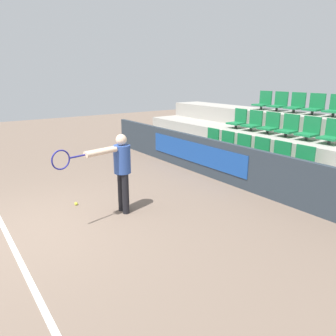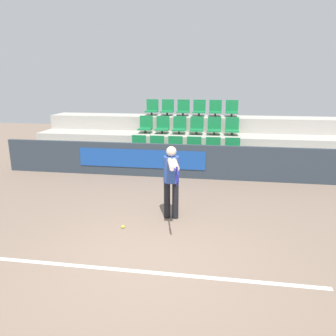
% 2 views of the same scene
% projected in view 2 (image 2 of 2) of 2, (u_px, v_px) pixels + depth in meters
% --- Properties ---
extents(ground_plane, '(30.00, 30.00, 0.00)m').
position_uv_depth(ground_plane, '(148.00, 257.00, 5.29)').
color(ground_plane, '#7A6656').
extents(court_baseline, '(5.35, 0.08, 0.01)m').
position_uv_depth(court_baseline, '(142.00, 272.00, 4.88)').
color(court_baseline, white).
rests_on(court_baseline, ground).
extents(barrier_wall, '(10.76, 0.14, 0.98)m').
position_uv_depth(barrier_wall, '(180.00, 161.00, 9.44)').
color(barrier_wall, '#2D3842').
rests_on(barrier_wall, ground).
extents(bleacher_tier_front, '(10.36, 1.10, 0.50)m').
position_uv_depth(bleacher_tier_front, '(184.00, 164.00, 10.10)').
color(bleacher_tier_front, '#ADA89E').
rests_on(bleacher_tier_front, ground).
extents(bleacher_tier_middle, '(10.36, 1.10, 0.99)m').
position_uv_depth(bleacher_tier_middle, '(187.00, 149.00, 11.09)').
color(bleacher_tier_middle, '#ADA89E').
rests_on(bleacher_tier_middle, ground).
extents(bleacher_tier_back, '(10.36, 1.10, 1.49)m').
position_uv_depth(bleacher_tier_back, '(190.00, 136.00, 12.07)').
color(bleacher_tier_back, '#ADA89E').
rests_on(bleacher_tier_back, ground).
extents(stadium_chair_0, '(0.45, 0.42, 0.57)m').
position_uv_depth(stadium_chair_0, '(138.00, 146.00, 10.33)').
color(stadium_chair_0, '#333333').
rests_on(stadium_chair_0, bleacher_tier_front).
extents(stadium_chair_1, '(0.45, 0.42, 0.57)m').
position_uv_depth(stadium_chair_1, '(156.00, 147.00, 10.24)').
color(stadium_chair_1, '#333333').
rests_on(stadium_chair_1, bleacher_tier_front).
extents(stadium_chair_2, '(0.45, 0.42, 0.57)m').
position_uv_depth(stadium_chair_2, '(175.00, 147.00, 10.15)').
color(stadium_chair_2, '#333333').
rests_on(stadium_chair_2, bleacher_tier_front).
extents(stadium_chair_3, '(0.45, 0.42, 0.57)m').
position_uv_depth(stadium_chair_3, '(194.00, 148.00, 10.06)').
color(stadium_chair_3, '#333333').
rests_on(stadium_chair_3, bleacher_tier_front).
extents(stadium_chair_4, '(0.45, 0.42, 0.57)m').
position_uv_depth(stadium_chair_4, '(213.00, 149.00, 9.97)').
color(stadium_chair_4, '#333333').
rests_on(stadium_chair_4, bleacher_tier_front).
extents(stadium_chair_5, '(0.45, 0.42, 0.57)m').
position_uv_depth(stadium_chair_5, '(232.00, 149.00, 9.89)').
color(stadium_chair_5, '#333333').
rests_on(stadium_chair_5, bleacher_tier_front).
extents(stadium_chair_6, '(0.45, 0.42, 0.57)m').
position_uv_depth(stadium_chair_6, '(146.00, 126.00, 11.24)').
color(stadium_chair_6, '#333333').
rests_on(stadium_chair_6, bleacher_tier_middle).
extents(stadium_chair_7, '(0.45, 0.42, 0.57)m').
position_uv_depth(stadium_chair_7, '(162.00, 126.00, 11.16)').
color(stadium_chair_7, '#333333').
rests_on(stadium_chair_7, bleacher_tier_middle).
extents(stadium_chair_8, '(0.45, 0.42, 0.57)m').
position_uv_depth(stadium_chair_8, '(179.00, 127.00, 11.07)').
color(stadium_chair_8, '#333333').
rests_on(stadium_chair_8, bleacher_tier_middle).
extents(stadium_chair_9, '(0.45, 0.42, 0.57)m').
position_uv_depth(stadium_chair_9, '(197.00, 127.00, 10.98)').
color(stadium_chair_9, '#333333').
rests_on(stadium_chair_9, bleacher_tier_middle).
extents(stadium_chair_10, '(0.45, 0.42, 0.57)m').
position_uv_depth(stadium_chair_10, '(214.00, 127.00, 10.89)').
color(stadium_chair_10, '#333333').
rests_on(stadium_chair_10, bleacher_tier_middle).
extents(stadium_chair_11, '(0.45, 0.42, 0.57)m').
position_uv_depth(stadium_chair_11, '(232.00, 128.00, 10.80)').
color(stadium_chair_11, '#333333').
rests_on(stadium_chair_11, bleacher_tier_middle).
extents(stadium_chair_12, '(0.45, 0.42, 0.57)m').
position_uv_depth(stadium_chair_12, '(152.00, 109.00, 12.16)').
color(stadium_chair_12, '#333333').
rests_on(stadium_chair_12, bleacher_tier_back).
extents(stadium_chair_13, '(0.45, 0.42, 0.57)m').
position_uv_depth(stadium_chair_13, '(167.00, 109.00, 12.07)').
color(stadium_chair_13, '#333333').
rests_on(stadium_chair_13, bleacher_tier_back).
extents(stadium_chair_14, '(0.45, 0.42, 0.57)m').
position_uv_depth(stadium_chair_14, '(183.00, 109.00, 11.98)').
color(stadium_chair_14, '#333333').
rests_on(stadium_chair_14, bleacher_tier_back).
extents(stadium_chair_15, '(0.45, 0.42, 0.57)m').
position_uv_depth(stadium_chair_15, '(199.00, 109.00, 11.90)').
color(stadium_chair_15, '#333333').
rests_on(stadium_chair_15, bleacher_tier_back).
extents(stadium_chair_16, '(0.45, 0.42, 0.57)m').
position_uv_depth(stadium_chair_16, '(215.00, 109.00, 11.81)').
color(stadium_chair_16, '#333333').
rests_on(stadium_chair_16, bleacher_tier_back).
extents(stadium_chair_17, '(0.45, 0.42, 0.57)m').
position_uv_depth(stadium_chair_17, '(232.00, 110.00, 11.72)').
color(stadium_chair_17, '#333333').
rests_on(stadium_chair_17, bleacher_tier_back).
extents(tennis_player, '(0.48, 1.52, 1.51)m').
position_uv_depth(tennis_player, '(172.00, 176.00, 6.48)').
color(tennis_player, black).
rests_on(tennis_player, ground).
extents(tennis_ball, '(0.07, 0.07, 0.07)m').
position_uv_depth(tennis_ball, '(123.00, 227.00, 6.30)').
color(tennis_ball, '#CCDB33').
rests_on(tennis_ball, ground).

